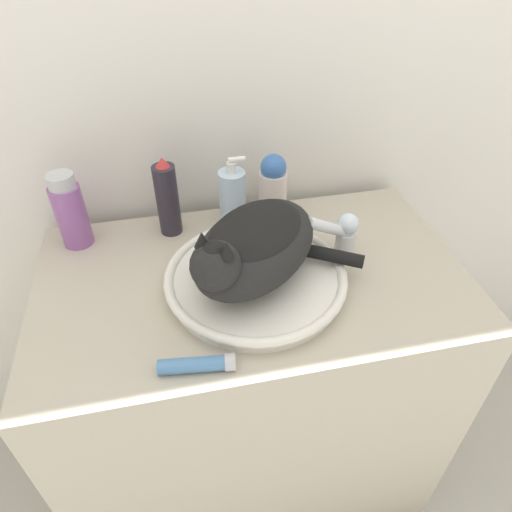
{
  "coord_description": "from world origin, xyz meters",
  "views": [
    {
      "loc": [
        -0.14,
        -0.44,
        1.49
      ],
      "look_at": [
        -0.0,
        0.22,
        0.93
      ],
      "focal_mm": 32.0,
      "sensor_mm": 36.0,
      "label": 1
    }
  ],
  "objects": [
    {
      "name": "wall_back",
      "position": [
        0.0,
        0.59,
        1.2
      ],
      "size": [
        8.0,
        0.05,
        2.4
      ],
      "color": "silver",
      "rests_on": "ground_plane"
    },
    {
      "name": "vanity_counter",
      "position": [
        0.0,
        0.27,
        0.42
      ],
      "size": [
        0.91,
        0.53,
        0.84
      ],
      "color": "#B2A893",
      "rests_on": "ground_plane"
    },
    {
      "name": "sink_basin",
      "position": [
        -0.0,
        0.23,
        0.86
      ],
      "size": [
        0.37,
        0.37,
        0.04
      ],
      "color": "white",
      "rests_on": "vanity_counter"
    },
    {
      "name": "cat",
      "position": [
        -0.01,
        0.22,
        0.95
      ],
      "size": [
        0.4,
        0.35,
        0.17
      ],
      "rotation": [
        0.0,
        0.0,
        3.93
      ],
      "color": "black",
      "rests_on": "sink_basin"
    },
    {
      "name": "faucet",
      "position": [
        0.2,
        0.29,
        0.9
      ],
      "size": [
        0.13,
        0.06,
        0.13
      ],
      "rotation": [
        0.0,
        0.0,
        -2.87
      ],
      "color": "silver",
      "rests_on": "vanity_counter"
    },
    {
      "name": "hairspray_can_black",
      "position": [
        -0.16,
        0.46,
        0.93
      ],
      "size": [
        0.05,
        0.05,
        0.19
      ],
      "color": "#28232D",
      "rests_on": "vanity_counter"
    },
    {
      "name": "lotion_bottle_white",
      "position": [
        0.09,
        0.46,
        0.93
      ],
      "size": [
        0.07,
        0.07,
        0.17
      ],
      "color": "silver",
      "rests_on": "vanity_counter"
    },
    {
      "name": "mouthwash_bottle",
      "position": [
        -0.37,
        0.46,
        0.92
      ],
      "size": [
        0.07,
        0.07,
        0.18
      ],
      "color": "#93569E",
      "rests_on": "vanity_counter"
    },
    {
      "name": "soap_pump_bottle",
      "position": [
        -0.01,
        0.46,
        0.91
      ],
      "size": [
        0.06,
        0.06,
        0.18
      ],
      "color": "silver",
      "rests_on": "vanity_counter"
    },
    {
      "name": "cream_tube",
      "position": [
        -0.14,
        0.05,
        0.85
      ],
      "size": [
        0.13,
        0.04,
        0.03
      ],
      "rotation": [
        0.0,
        0.0,
        -0.12
      ],
      "color": "#4C7FB2",
      "rests_on": "vanity_counter"
    }
  ]
}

